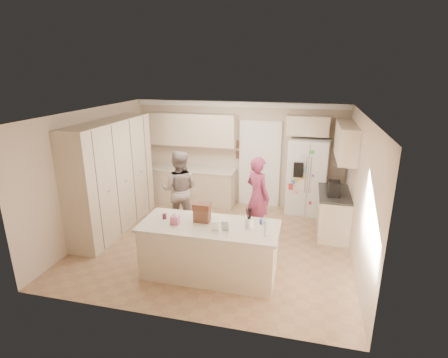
% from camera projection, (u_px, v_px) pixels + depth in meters
% --- Properties ---
extents(floor, '(5.20, 4.60, 0.02)m').
position_uv_depth(floor, '(215.00, 243.00, 7.05)').
color(floor, '#9B7857').
rests_on(floor, ground).
extents(ceiling, '(5.20, 4.60, 0.02)m').
position_uv_depth(ceiling, '(214.00, 112.00, 6.25)').
color(ceiling, white).
rests_on(ceiling, wall_back).
extents(wall_back, '(5.20, 0.02, 2.60)m').
position_uv_depth(wall_back, '(238.00, 154.00, 8.79)').
color(wall_back, beige).
rests_on(wall_back, ground).
extents(wall_front, '(5.20, 0.02, 2.60)m').
position_uv_depth(wall_front, '(168.00, 236.00, 4.51)').
color(wall_front, beige).
rests_on(wall_front, ground).
extents(wall_left, '(0.02, 4.60, 2.60)m').
position_uv_depth(wall_left, '(93.00, 172.00, 7.23)').
color(wall_left, beige).
rests_on(wall_left, ground).
extents(wall_right, '(0.02, 4.60, 2.60)m').
position_uv_depth(wall_right, '(359.00, 193.00, 6.07)').
color(wall_right, beige).
rests_on(wall_right, ground).
extents(crown_back, '(5.20, 0.08, 0.12)m').
position_uv_depth(crown_back, '(239.00, 104.00, 8.37)').
color(crown_back, white).
rests_on(crown_back, wall_back).
extents(pantry_bank, '(0.60, 2.60, 2.35)m').
position_uv_depth(pantry_bank, '(112.00, 176.00, 7.39)').
color(pantry_bank, beige).
rests_on(pantry_bank, floor).
extents(back_base_cab, '(2.20, 0.60, 0.88)m').
position_uv_depth(back_base_cab, '(192.00, 186.00, 9.02)').
color(back_base_cab, beige).
rests_on(back_base_cab, floor).
extents(back_countertop, '(2.24, 0.63, 0.04)m').
position_uv_depth(back_countertop, '(191.00, 169.00, 8.87)').
color(back_countertop, beige).
rests_on(back_countertop, back_base_cab).
extents(back_upper_cab, '(2.20, 0.35, 0.80)m').
position_uv_depth(back_upper_cab, '(192.00, 129.00, 8.69)').
color(back_upper_cab, beige).
rests_on(back_upper_cab, wall_back).
extents(doorway_opening, '(0.90, 0.06, 2.10)m').
position_uv_depth(doorway_opening, '(260.00, 165.00, 8.71)').
color(doorway_opening, black).
rests_on(doorway_opening, floor).
extents(doorway_casing, '(1.02, 0.03, 2.22)m').
position_uv_depth(doorway_casing, '(259.00, 165.00, 8.68)').
color(doorway_casing, white).
rests_on(doorway_casing, floor).
extents(wall_frame_upper, '(0.15, 0.02, 0.20)m').
position_uv_depth(wall_frame_upper, '(239.00, 144.00, 8.67)').
color(wall_frame_upper, brown).
rests_on(wall_frame_upper, wall_back).
extents(wall_frame_lower, '(0.15, 0.02, 0.20)m').
position_uv_depth(wall_frame_lower, '(239.00, 155.00, 8.75)').
color(wall_frame_lower, brown).
rests_on(wall_frame_lower, wall_back).
extents(refrigerator, '(0.98, 0.80, 1.80)m').
position_uv_depth(refrigerator, '(308.00, 176.00, 8.30)').
color(refrigerator, white).
rests_on(refrigerator, floor).
extents(fridge_seam, '(0.02, 0.02, 1.78)m').
position_uv_depth(fridge_seam, '(307.00, 181.00, 7.97)').
color(fridge_seam, gray).
rests_on(fridge_seam, refrigerator).
extents(fridge_dispenser, '(0.22, 0.03, 0.35)m').
position_uv_depth(fridge_dispenser, '(298.00, 170.00, 7.93)').
color(fridge_dispenser, black).
rests_on(fridge_dispenser, refrigerator).
extents(fridge_handle_l, '(0.02, 0.02, 0.85)m').
position_uv_depth(fridge_handle_l, '(306.00, 175.00, 7.92)').
color(fridge_handle_l, silver).
rests_on(fridge_handle_l, refrigerator).
extents(fridge_handle_r, '(0.02, 0.02, 0.85)m').
position_uv_depth(fridge_handle_r, '(310.00, 175.00, 7.90)').
color(fridge_handle_r, silver).
rests_on(fridge_handle_r, refrigerator).
extents(over_fridge_cab, '(0.95, 0.35, 0.45)m').
position_uv_depth(over_fridge_cab, '(308.00, 126.00, 8.00)').
color(over_fridge_cab, beige).
rests_on(over_fridge_cab, wall_back).
extents(right_base_cab, '(0.60, 1.20, 0.88)m').
position_uv_depth(right_base_cab, '(333.00, 214.00, 7.32)').
color(right_base_cab, beige).
rests_on(right_base_cab, floor).
extents(right_countertop, '(0.63, 1.24, 0.04)m').
position_uv_depth(right_countertop, '(335.00, 193.00, 7.19)').
color(right_countertop, '#2D2B28').
rests_on(right_countertop, right_base_cab).
extents(right_upper_cab, '(0.35, 1.50, 0.70)m').
position_uv_depth(right_upper_cab, '(346.00, 142.00, 7.02)').
color(right_upper_cab, beige).
rests_on(right_upper_cab, wall_right).
extents(coffee_maker, '(0.22, 0.28, 0.30)m').
position_uv_depth(coffee_maker, '(334.00, 189.00, 6.96)').
color(coffee_maker, black).
rests_on(coffee_maker, right_countertop).
extents(island_base, '(2.20, 0.90, 0.88)m').
position_uv_depth(island_base, '(210.00, 251.00, 5.85)').
color(island_base, beige).
rests_on(island_base, floor).
extents(island_top, '(2.28, 0.96, 0.05)m').
position_uv_depth(island_top, '(209.00, 226.00, 5.71)').
color(island_top, beige).
rests_on(island_top, island_base).
extents(utensil_crock, '(0.13, 0.13, 0.15)m').
position_uv_depth(utensil_crock, '(249.00, 223.00, 5.58)').
color(utensil_crock, white).
rests_on(utensil_crock, island_top).
extents(tissue_box, '(0.13, 0.13, 0.14)m').
position_uv_depth(tissue_box, '(175.00, 220.00, 5.71)').
color(tissue_box, '#C7628A').
rests_on(tissue_box, island_top).
extents(tissue_plume, '(0.08, 0.08, 0.08)m').
position_uv_depth(tissue_plume, '(175.00, 214.00, 5.68)').
color(tissue_plume, white).
rests_on(tissue_plume, tissue_box).
extents(dollhouse_body, '(0.26, 0.18, 0.22)m').
position_uv_depth(dollhouse_body, '(202.00, 215.00, 5.79)').
color(dollhouse_body, brown).
rests_on(dollhouse_body, island_top).
extents(dollhouse_roof, '(0.28, 0.20, 0.10)m').
position_uv_depth(dollhouse_roof, '(202.00, 206.00, 5.75)').
color(dollhouse_roof, '#592D1E').
rests_on(dollhouse_roof, dollhouse_body).
extents(jam_jar, '(0.07, 0.07, 0.09)m').
position_uv_depth(jam_jar, '(165.00, 216.00, 5.91)').
color(jam_jar, '#59263F').
rests_on(jam_jar, island_top).
extents(greeting_card_a, '(0.12, 0.06, 0.16)m').
position_uv_depth(greeting_card_a, '(215.00, 226.00, 5.46)').
color(greeting_card_a, white).
rests_on(greeting_card_a, island_top).
extents(greeting_card_b, '(0.12, 0.05, 0.16)m').
position_uv_depth(greeting_card_b, '(225.00, 226.00, 5.47)').
color(greeting_card_b, silver).
rests_on(greeting_card_b, island_top).
extents(water_bottle, '(0.07, 0.07, 0.24)m').
position_uv_depth(water_bottle, '(266.00, 228.00, 5.31)').
color(water_bottle, silver).
rests_on(water_bottle, island_top).
extents(shaker_salt, '(0.05, 0.05, 0.09)m').
position_uv_depth(shaker_salt, '(261.00, 222.00, 5.71)').
color(shaker_salt, '#3C4F95').
rests_on(shaker_salt, island_top).
extents(shaker_pepper, '(0.05, 0.05, 0.09)m').
position_uv_depth(shaker_pepper, '(265.00, 222.00, 5.69)').
color(shaker_pepper, '#3C4F95').
rests_on(shaker_pepper, island_top).
extents(teen_boy, '(0.90, 0.74, 1.71)m').
position_uv_depth(teen_boy, '(179.00, 190.00, 7.55)').
color(teen_boy, '#999491').
rests_on(teen_boy, floor).
extents(teen_girl, '(0.73, 0.70, 1.69)m').
position_uv_depth(teen_girl, '(258.00, 196.00, 7.18)').
color(teen_girl, '#AB3D73').
rests_on(teen_girl, floor).
extents(fridge_magnets, '(0.76, 0.02, 1.44)m').
position_uv_depth(fridge_magnets, '(307.00, 181.00, 7.96)').
color(fridge_magnets, tan).
rests_on(fridge_magnets, refrigerator).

